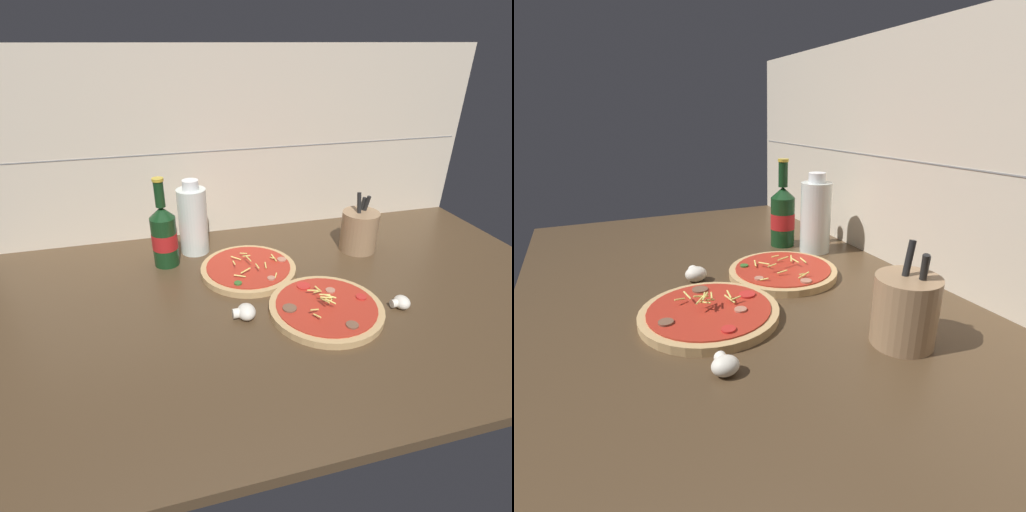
{
  "view_description": "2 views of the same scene",
  "coord_description": "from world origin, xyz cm",
  "views": [
    {
      "loc": [
        -27.95,
        -79.82,
        60.36
      ],
      "look_at": [
        -4.63,
        8.68,
        10.93
      ],
      "focal_mm": 28.0,
      "sensor_mm": 36.0,
      "label": 1
    },
    {
      "loc": [
        77.24,
        -26.89,
        40.77
      ],
      "look_at": [
        -9.95,
        13.68,
        6.27
      ],
      "focal_mm": 28.0,
      "sensor_mm": 36.0,
      "label": 2
    }
  ],
  "objects": [
    {
      "name": "tile_backsplash",
      "position": [
        0.0,
        45.5,
        30.0
      ],
      "size": [
        160.0,
        1.13,
        60.0
      ],
      "color": "beige",
      "rests_on": "ground"
    },
    {
      "name": "pizza_far",
      "position": [
        -5.18,
        15.01,
        3.51
      ],
      "size": [
        26.87,
        26.87,
        4.71
      ],
      "color": "tan",
      "rests_on": "counter_slab"
    },
    {
      "name": "utensil_crock",
      "position": [
        31.28,
        20.22,
        8.88
      ],
      "size": [
        11.18,
        11.18,
        18.56
      ],
      "color": "#9E7A56",
      "rests_on": "counter_slab"
    },
    {
      "name": "pizza_near",
      "position": [
        8.41,
        -7.99,
        3.52
      ],
      "size": [
        27.63,
        27.63,
        5.31
      ],
      "color": "tan",
      "rests_on": "counter_slab"
    },
    {
      "name": "oil_bottle",
      "position": [
        -18.09,
        31.87,
        12.99
      ],
      "size": [
        8.68,
        8.68,
        22.81
      ],
      "color": "silver",
      "rests_on": "counter_slab"
    },
    {
      "name": "mushroom_right",
      "position": [
        26.83,
        -11.14,
        4.07
      ],
      "size": [
        4.71,
        4.49,
        3.14
      ],
      "color": "white",
      "rests_on": "counter_slab"
    },
    {
      "name": "mushroom_left",
      "position": [
        -11.01,
        -5.6,
        4.32
      ],
      "size": [
        5.45,
        5.19,
        3.63
      ],
      "color": "white",
      "rests_on": "counter_slab"
    },
    {
      "name": "counter_slab",
      "position": [
        0.0,
        0.0,
        1.25
      ],
      "size": [
        160.0,
        90.0,
        2.5
      ],
      "color": "#4C3823",
      "rests_on": "ground"
    },
    {
      "name": "beer_bottle",
      "position": [
        -27.1,
        25.88,
        11.84
      ],
      "size": [
        7.31,
        7.31,
        25.95
      ],
      "color": "#143819",
      "rests_on": "counter_slab"
    }
  ]
}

